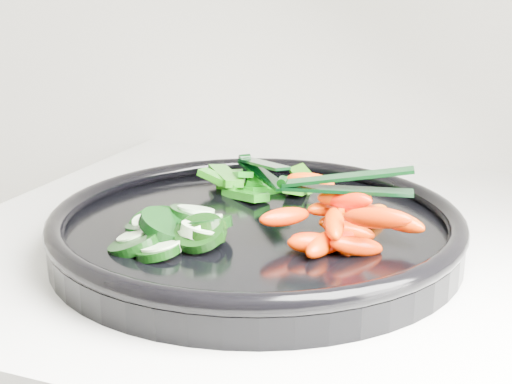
% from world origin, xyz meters
% --- Properties ---
extents(veggie_tray, '(0.42, 0.42, 0.04)m').
position_xyz_m(veggie_tray, '(-0.70, 1.64, 0.95)').
color(veggie_tray, black).
rests_on(veggie_tray, counter).
extents(cucumber_pile, '(0.12, 0.12, 0.04)m').
position_xyz_m(cucumber_pile, '(-0.75, 1.59, 0.96)').
color(cucumber_pile, black).
rests_on(cucumber_pile, veggie_tray).
extents(carrot_pile, '(0.14, 0.15, 0.05)m').
position_xyz_m(carrot_pile, '(-0.62, 1.63, 0.97)').
color(carrot_pile, '#F42800').
rests_on(carrot_pile, veggie_tray).
extents(pepper_pile, '(0.13, 0.10, 0.04)m').
position_xyz_m(pepper_pile, '(-0.74, 1.74, 0.96)').
color(pepper_pile, '#0E710A').
rests_on(pepper_pile, veggie_tray).
extents(tong_carrot, '(0.11, 0.04, 0.02)m').
position_xyz_m(tong_carrot, '(-0.62, 1.64, 1.00)').
color(tong_carrot, black).
rests_on(tong_carrot, carrot_pile).
extents(tong_pepper, '(0.09, 0.09, 0.02)m').
position_xyz_m(tong_pepper, '(-0.73, 1.74, 0.98)').
color(tong_pepper, black).
rests_on(tong_pepper, pepper_pile).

